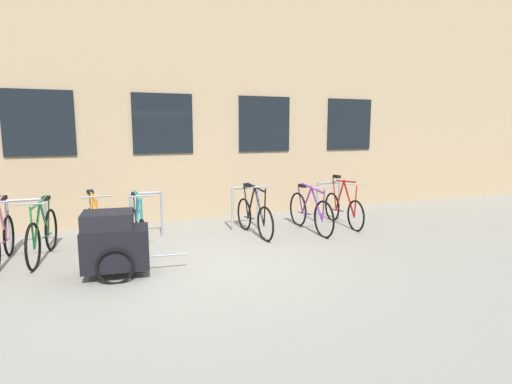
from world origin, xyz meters
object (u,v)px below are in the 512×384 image
(bicycle_purple, at_px, (310,212))
(bicycle_orange, at_px, (95,229))
(bicycle_green, at_px, (43,235))
(bicycle_pink, at_px, (1,239))
(bicycle_red, at_px, (343,208))
(bike_trailer, at_px, (114,242))
(bicycle_black, at_px, (254,216))
(bicycle_teal, at_px, (138,228))

(bicycle_purple, xyz_separation_m, bicycle_orange, (-4.09, 0.14, -0.01))
(bicycle_green, xyz_separation_m, bicycle_pink, (-0.57, -0.03, -0.01))
(bicycle_red, bearing_deg, bike_trailer, -163.26)
(bicycle_purple, xyz_separation_m, bicycle_green, (-4.87, 0.01, 0.00))
(bicycle_black, bearing_deg, bicycle_green, -177.93)
(bicycle_teal, bearing_deg, bicycle_pink, -179.65)
(bicycle_purple, bearing_deg, bicycle_teal, -179.83)
(bicycle_teal, height_order, bicycle_orange, bicycle_orange)
(bicycle_orange, bearing_deg, bicycle_purple, -1.97)
(bicycle_red, height_order, bike_trailer, bicycle_red)
(bicycle_black, height_order, bicycle_pink, bicycle_pink)
(bicycle_orange, bearing_deg, bicycle_red, 0.43)
(bicycle_purple, relative_size, bicycle_teal, 1.08)
(bicycle_red, distance_m, bike_trailer, 4.99)
(bicycle_pink, height_order, bike_trailer, bicycle_pink)
(bicycle_black, bearing_deg, bicycle_purple, -6.96)
(bicycle_teal, xyz_separation_m, bicycle_orange, (-0.70, 0.15, 0.01))
(bike_trailer, bearing_deg, bicycle_pink, 141.99)
(bicycle_orange, bearing_deg, bicycle_pink, -173.07)
(bicycle_purple, height_order, bicycle_green, bicycle_green)
(bicycle_red, height_order, bicycle_pink, bicycle_red)
(bicycle_red, relative_size, bike_trailer, 1.14)
(bicycle_red, height_order, bicycle_teal, bicycle_red)
(bicycle_purple, distance_m, bicycle_green, 4.87)
(bicycle_purple, bearing_deg, bicycle_black, 173.04)
(bicycle_orange, height_order, bicycle_pink, bicycle_pink)
(bicycle_green, bearing_deg, bicycle_pink, -176.79)
(bicycle_teal, bearing_deg, bicycle_red, 2.50)
(bicycle_black, height_order, bicycle_orange, bicycle_black)
(bicycle_purple, bearing_deg, bike_trailer, -161.94)
(bicycle_purple, relative_size, bicycle_red, 1.08)
(bicycle_green, height_order, bicycle_orange, bicycle_orange)
(bicycle_red, bearing_deg, bicycle_black, -179.04)
(bicycle_black, xyz_separation_m, bicycle_pink, (-4.27, -0.17, 0.01))
(bicycle_red, bearing_deg, bicycle_orange, -179.57)
(bike_trailer, bearing_deg, bicycle_purple, 18.06)
(bicycle_black, distance_m, bicycle_pink, 4.27)
(bicycle_black, relative_size, bicycle_pink, 1.00)
(bike_trailer, bearing_deg, bicycle_green, 128.69)
(bicycle_teal, xyz_separation_m, bike_trailer, (-0.47, -1.25, 0.12))
(bicycle_red, relative_size, bicycle_teal, 1.00)
(bicycle_black, height_order, bicycle_teal, bicycle_black)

